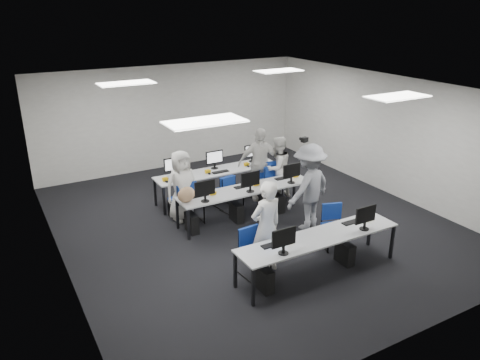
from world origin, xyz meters
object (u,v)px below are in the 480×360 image
chair_1 (334,234)px  chair_4 (270,190)px  desk_front (319,239)px  chair_6 (224,197)px  student_2 (182,186)px  desk_mid (246,191)px  chair_0 (254,261)px  student_3 (259,164)px  chair_3 (231,201)px  photographer (309,187)px  chair_2 (192,210)px  student_0 (266,227)px  chair_7 (264,187)px  student_1 (277,168)px  chair_5 (181,206)px

chair_1 → chair_4: (0.11, 2.52, 0.03)m
desk_front → chair_6: chair_6 is taller
student_2 → desk_front: bearing=-75.7°
chair_6 → desk_mid: bearing=-89.1°
chair_0 → student_3: size_ratio=0.49×
chair_3 → chair_4: chair_4 is taller
chair_4 → photographer: size_ratio=0.52×
chair_2 → student_0: size_ratio=0.50×
photographer → chair_7: bearing=-107.1°
student_3 → student_0: bearing=-101.2°
desk_front → chair_0: size_ratio=3.56×
chair_0 → student_2: 2.88m
chair_0 → chair_6: 3.08m
chair_0 → chair_7: (2.06, 2.97, 0.00)m
desk_mid → chair_6: chair_6 is taller
chair_1 → student_3: student_3 is taller
chair_2 → chair_7: chair_7 is taller
chair_3 → student_1: 1.51m
desk_mid → student_1: 1.48m
chair_4 → chair_2: bearing=-167.7°
student_1 → student_3: student_3 is taller
chair_3 → student_3: 1.22m
chair_6 → photographer: 2.25m
chair_5 → chair_2: bearing=-80.3°
chair_0 → desk_front: bearing=-28.6°
student_1 → chair_1: bearing=71.1°
student_2 → student_3: 2.14m
chair_7 → student_3: (-0.12, 0.03, 0.62)m
chair_0 → student_3: 3.62m
chair_1 → student_0: 1.79m
chair_5 → chair_3: bearing=-24.8°
chair_4 → chair_5: size_ratio=1.13×
chair_1 → student_0: size_ratio=0.50×
student_0 → student_3: student_3 is taller
chair_4 → photographer: 1.69m
chair_4 → chair_5: chair_4 is taller
student_1 → chair_3: bearing=-2.7°
chair_1 → chair_3: size_ratio=1.06×
chair_3 → student_3: (0.98, 0.36, 0.65)m
chair_3 → chair_7: size_ratio=0.92×
chair_1 → chair_2: size_ratio=1.00×
desk_front → student_2: bearing=110.8°
desk_mid → chair_1: size_ratio=3.64×
student_3 → photographer: size_ratio=0.96×
chair_3 → desk_front: bearing=-101.0°
chair_5 → student_2: size_ratio=0.54×
chair_0 → student_2: size_ratio=0.56×
student_0 → chair_4: bearing=-130.1°
chair_4 → chair_3: bearing=-168.6°
chair_4 → photographer: photographer is taller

